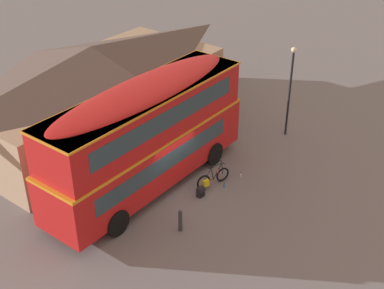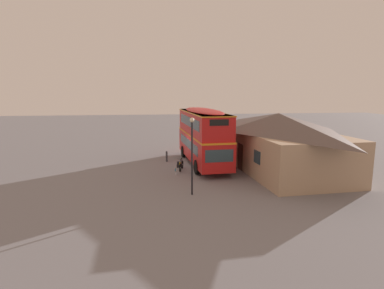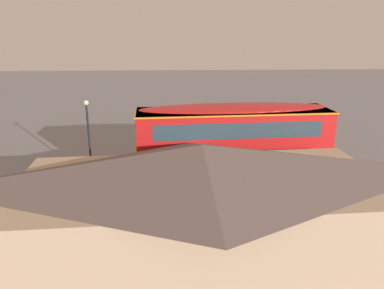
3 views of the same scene
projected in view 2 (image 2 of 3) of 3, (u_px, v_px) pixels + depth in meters
name	position (u px, v px, depth m)	size (l,w,h in m)	color
ground_plane	(193.00, 165.00, 26.56)	(120.00, 120.00, 0.00)	slate
double_decker_bus	(203.00, 134.00, 26.60)	(10.41, 3.13, 4.79)	black
touring_bicycle	(181.00, 166.00, 24.93)	(1.69, 0.61, 1.03)	black
backpack_on_ground	(178.00, 164.00, 25.87)	(0.34, 0.30, 0.50)	black
water_bottle_clear_plastic	(176.00, 173.00, 23.56)	(0.08, 0.08, 0.23)	silver
water_bottle_blue_sports	(175.00, 170.00, 24.67)	(0.07, 0.07, 0.22)	#338CBF
pub_building	(278.00, 140.00, 25.42)	(14.44, 7.53, 4.50)	tan
street_lamp	(192.00, 148.00, 18.56)	(0.28, 0.28, 4.71)	black
kerb_bollard	(167.00, 156.00, 27.88)	(0.16, 0.16, 0.97)	#333338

